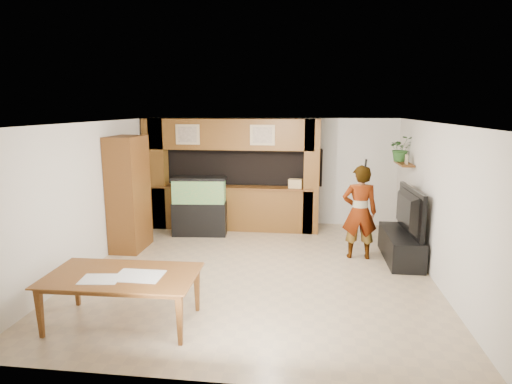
# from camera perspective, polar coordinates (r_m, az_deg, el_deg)

# --- Properties ---
(floor) EXTENTS (6.50, 6.50, 0.00)m
(floor) POSITION_cam_1_polar(r_m,az_deg,el_deg) (7.79, 0.12, -10.25)
(floor) COLOR #9D886D
(floor) RESTS_ON ground
(ceiling) EXTENTS (6.50, 6.50, 0.00)m
(ceiling) POSITION_cam_1_polar(r_m,az_deg,el_deg) (7.26, 0.13, 9.23)
(ceiling) COLOR white
(ceiling) RESTS_ON wall_back
(wall_back) EXTENTS (6.00, 0.00, 6.00)m
(wall_back) POSITION_cam_1_polar(r_m,az_deg,el_deg) (10.60, 2.23, 2.80)
(wall_back) COLOR beige
(wall_back) RESTS_ON floor
(wall_left) EXTENTS (0.00, 6.50, 6.50)m
(wall_left) POSITION_cam_1_polar(r_m,az_deg,el_deg) (8.32, -20.85, -0.28)
(wall_left) COLOR beige
(wall_left) RESTS_ON floor
(wall_right) EXTENTS (0.00, 6.50, 6.50)m
(wall_right) POSITION_cam_1_polar(r_m,az_deg,el_deg) (7.67, 22.99, -1.36)
(wall_right) COLOR beige
(wall_right) RESTS_ON floor
(partition) EXTENTS (4.20, 0.99, 2.60)m
(partition) POSITION_cam_1_polar(r_m,az_deg,el_deg) (10.12, -3.43, 2.45)
(partition) COLOR brown
(partition) RESTS_ON floor
(wall_clock) EXTENTS (0.05, 0.25, 0.25)m
(wall_clock) POSITION_cam_1_polar(r_m,az_deg,el_deg) (9.10, -18.01, 4.67)
(wall_clock) COLOR black
(wall_clock) RESTS_ON wall_left
(wall_shelf) EXTENTS (0.25, 0.90, 0.04)m
(wall_shelf) POSITION_cam_1_polar(r_m,az_deg,el_deg) (9.43, 19.11, 3.59)
(wall_shelf) COLOR brown
(wall_shelf) RESTS_ON wall_right
(pantry_cabinet) EXTENTS (0.58, 0.94, 2.30)m
(pantry_cabinet) POSITION_cam_1_polar(r_m,az_deg,el_deg) (8.96, -16.60, -0.20)
(pantry_cabinet) COLOR brown
(pantry_cabinet) RESTS_ON floor
(trash_can) EXTENTS (0.33, 0.33, 0.60)m
(trash_can) POSITION_cam_1_polar(r_m,az_deg,el_deg) (9.13, -16.52, -5.49)
(trash_can) COLOR #B2B2B7
(trash_can) RESTS_ON floor
(aquarium) EXTENTS (1.20, 0.45, 1.33)m
(aquarium) POSITION_cam_1_polar(r_m,az_deg,el_deg) (9.71, -7.55, -1.97)
(aquarium) COLOR black
(aquarium) RESTS_ON floor
(tv_stand) EXTENTS (0.58, 1.59, 0.53)m
(tv_stand) POSITION_cam_1_polar(r_m,az_deg,el_deg) (8.63, 18.71, -6.84)
(tv_stand) COLOR black
(tv_stand) RESTS_ON floor
(television) EXTENTS (0.28, 1.50, 0.86)m
(television) POSITION_cam_1_polar(r_m,az_deg,el_deg) (8.45, 19.00, -2.36)
(television) COLOR black
(television) RESTS_ON tv_stand
(photo_frame) EXTENTS (0.04, 0.15, 0.19)m
(photo_frame) POSITION_cam_1_polar(r_m,az_deg,el_deg) (9.21, 19.43, 4.13)
(photo_frame) COLOR tan
(photo_frame) RESTS_ON wall_shelf
(potted_plant) EXTENTS (0.55, 0.50, 0.55)m
(potted_plant) POSITION_cam_1_polar(r_m,az_deg,el_deg) (9.63, 18.76, 5.51)
(potted_plant) COLOR #2A5A24
(potted_plant) RESTS_ON wall_shelf
(person) EXTENTS (0.66, 0.43, 1.80)m
(person) POSITION_cam_1_polar(r_m,az_deg,el_deg) (8.34, 13.63, -2.63)
(person) COLOR tan
(person) RESTS_ON floor
(microphone) EXTENTS (0.04, 0.11, 0.17)m
(microphone) POSITION_cam_1_polar(r_m,az_deg,el_deg) (8.01, 14.43, 3.71)
(microphone) COLOR black
(microphone) RESTS_ON person
(dining_table) EXTENTS (2.01, 1.16, 0.70)m
(dining_table) POSITION_cam_1_polar(r_m,az_deg,el_deg) (6.09, -17.41, -13.63)
(dining_table) COLOR brown
(dining_table) RESTS_ON floor
(newspaper_a) EXTENTS (0.53, 0.41, 0.01)m
(newspaper_a) POSITION_cam_1_polar(r_m,az_deg,el_deg) (5.91, -20.06, -10.85)
(newspaper_a) COLOR silver
(newspaper_a) RESTS_ON dining_table
(newspaper_b) EXTENTS (0.61, 0.45, 0.01)m
(newspaper_b) POSITION_cam_1_polar(r_m,az_deg,el_deg) (5.86, -15.35, -10.73)
(newspaper_b) COLOR silver
(newspaper_b) RESTS_ON dining_table
(counter_box) EXTENTS (0.33, 0.24, 0.20)m
(counter_box) POSITION_cam_1_polar(r_m,az_deg,el_deg) (9.80, 5.29, 1.13)
(counter_box) COLOR tan
(counter_box) RESTS_ON partition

